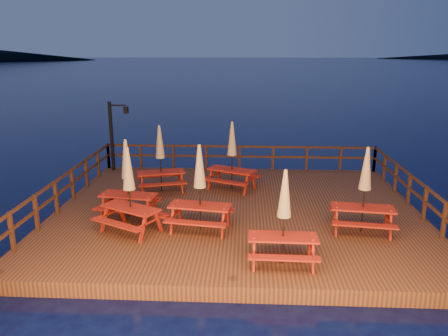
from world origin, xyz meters
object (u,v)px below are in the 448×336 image
Objects in this scene: picnic_table_0 at (160,157)px; picnic_table_1 at (127,177)px; picnic_table_2 at (129,189)px; lamp_post at (115,130)px.

picnic_table_1 is (-0.53, -2.64, 0.01)m from picnic_table_0.
picnic_table_1 is 0.99× the size of picnic_table_2.
picnic_table_1 is at bearing -117.75° from picnic_table_0.
picnic_table_0 is at bearing 87.58° from picnic_table_1.
lamp_post reaches higher than picnic_table_2.
picnic_table_2 is (2.34, -6.59, -0.48)m from lamp_post.
picnic_table_0 is 3.78m from picnic_table_2.
picnic_table_2 reaches higher than picnic_table_0.
picnic_table_0 is 0.99× the size of picnic_table_1.
picnic_table_1 reaches higher than picnic_table_0.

